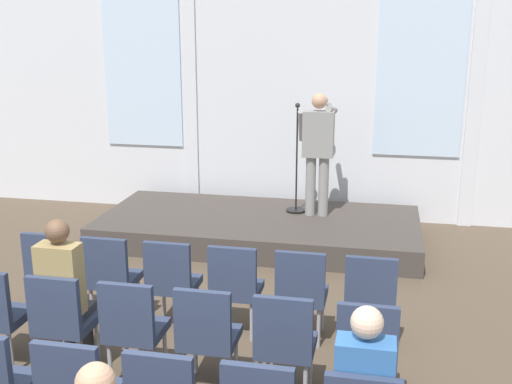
{
  "coord_description": "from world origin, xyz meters",
  "views": [
    {
      "loc": [
        1.62,
        -3.41,
        2.94
      ],
      "look_at": [
        0.23,
        3.39,
        1.06
      ],
      "focal_mm": 43.84,
      "sensor_mm": 36.0,
      "label": 1
    }
  ],
  "objects_px": {
    "chair_r0_c2": "(172,278)",
    "chair_r1_c1": "(62,317)",
    "chair_r0_c0": "(52,268)",
    "speaker": "(318,145)",
    "audience_r1_c1": "(64,288)",
    "chair_r1_c5": "(367,348)",
    "chair_r0_c1": "(111,273)",
    "chair_r0_c3": "(235,284)",
    "chair_r1_c4": "(285,339)",
    "chair_r0_c4": "(301,289)",
    "chair_r1_c3": "(207,332)",
    "mic_stand": "(296,189)",
    "chair_r1_c2": "(133,324)",
    "chair_r0_c5": "(370,295)"
  },
  "relations": [
    {
      "from": "chair_r0_c0",
      "to": "chair_r0_c5",
      "type": "height_order",
      "value": "same"
    },
    {
      "from": "chair_r1_c5",
      "to": "chair_r0_c2",
      "type": "bearing_deg",
      "value": 152.76
    },
    {
      "from": "mic_stand",
      "to": "chair_r1_c5",
      "type": "distance_m",
      "value": 4.27
    },
    {
      "from": "chair_r0_c5",
      "to": "chair_r0_c0",
      "type": "bearing_deg",
      "value": 180.0
    },
    {
      "from": "mic_stand",
      "to": "chair_r0_c5",
      "type": "distance_m",
      "value": 3.33
    },
    {
      "from": "chair_r1_c1",
      "to": "chair_r1_c4",
      "type": "height_order",
      "value": "same"
    },
    {
      "from": "chair_r0_c1",
      "to": "chair_r1_c4",
      "type": "xyz_separation_m",
      "value": [
        1.91,
        -0.98,
        0.0
      ]
    },
    {
      "from": "chair_r0_c2",
      "to": "chair_r1_c1",
      "type": "relative_size",
      "value": 1.0
    },
    {
      "from": "chair_r1_c3",
      "to": "chair_r1_c4",
      "type": "bearing_deg",
      "value": 0.0
    },
    {
      "from": "speaker",
      "to": "chair_r1_c2",
      "type": "xyz_separation_m",
      "value": [
        -1.09,
        -4.02,
        -0.79
      ]
    },
    {
      "from": "chair_r0_c4",
      "to": "chair_r0_c5",
      "type": "distance_m",
      "value": 0.64
    },
    {
      "from": "chair_r0_c5",
      "to": "chair_r1_c5",
      "type": "bearing_deg",
      "value": -90.0
    },
    {
      "from": "speaker",
      "to": "chair_r1_c1",
      "type": "distance_m",
      "value": 4.45
    },
    {
      "from": "chair_r0_c3",
      "to": "chair_r1_c5",
      "type": "relative_size",
      "value": 1.0
    },
    {
      "from": "chair_r0_c1",
      "to": "chair_r0_c3",
      "type": "xyz_separation_m",
      "value": [
        1.27,
        0.0,
        0.0
      ]
    },
    {
      "from": "speaker",
      "to": "chair_r1_c3",
      "type": "distance_m",
      "value": 4.13
    },
    {
      "from": "chair_r1_c2",
      "to": "chair_r1_c5",
      "type": "xyz_separation_m",
      "value": [
        1.91,
        0.0,
        0.0
      ]
    },
    {
      "from": "chair_r1_c1",
      "to": "chair_r0_c4",
      "type": "bearing_deg",
      "value": 27.24
    },
    {
      "from": "chair_r0_c4",
      "to": "audience_r1_c1",
      "type": "relative_size",
      "value": 0.68
    },
    {
      "from": "chair_r0_c0",
      "to": "chair_r1_c1",
      "type": "xyz_separation_m",
      "value": [
        0.64,
        -0.98,
        0.0
      ]
    },
    {
      "from": "speaker",
      "to": "audience_r1_c1",
      "type": "relative_size",
      "value": 1.23
    },
    {
      "from": "mic_stand",
      "to": "chair_r1_c2",
      "type": "xyz_separation_m",
      "value": [
        -0.78,
        -4.12,
        -0.13
      ]
    },
    {
      "from": "speaker",
      "to": "chair_r1_c1",
      "type": "height_order",
      "value": "speaker"
    },
    {
      "from": "audience_r1_c1",
      "to": "chair_r1_c3",
      "type": "xyz_separation_m",
      "value": [
        1.27,
        -0.08,
        -0.23
      ]
    },
    {
      "from": "chair_r0_c0",
      "to": "audience_r1_c1",
      "type": "distance_m",
      "value": 1.13
    },
    {
      "from": "speaker",
      "to": "chair_r1_c5",
      "type": "bearing_deg",
      "value": -78.45
    },
    {
      "from": "chair_r1_c2",
      "to": "chair_r0_c4",
      "type": "bearing_deg",
      "value": 37.67
    },
    {
      "from": "mic_stand",
      "to": "audience_r1_c1",
      "type": "distance_m",
      "value": 4.28
    },
    {
      "from": "chair_r0_c3",
      "to": "chair_r1_c1",
      "type": "distance_m",
      "value": 1.61
    },
    {
      "from": "chair_r1_c1",
      "to": "speaker",
      "type": "bearing_deg",
      "value": 66.8
    },
    {
      "from": "chair_r0_c2",
      "to": "chair_r0_c4",
      "type": "xyz_separation_m",
      "value": [
        1.27,
        0.0,
        0.0
      ]
    },
    {
      "from": "chair_r1_c1",
      "to": "mic_stand",
      "type": "bearing_deg",
      "value": 70.97
    },
    {
      "from": "chair_r0_c1",
      "to": "mic_stand",
      "type": "bearing_deg",
      "value": 65.62
    },
    {
      "from": "chair_r1_c4",
      "to": "chair_r0_c4",
      "type": "bearing_deg",
      "value": 90.0
    },
    {
      "from": "chair_r1_c3",
      "to": "chair_r1_c4",
      "type": "distance_m",
      "value": 0.64
    },
    {
      "from": "chair_r0_c3",
      "to": "chair_r0_c4",
      "type": "height_order",
      "value": "same"
    },
    {
      "from": "chair_r1_c3",
      "to": "speaker",
      "type": "bearing_deg",
      "value": 83.61
    },
    {
      "from": "chair_r0_c3",
      "to": "chair_r0_c4",
      "type": "relative_size",
      "value": 1.0
    },
    {
      "from": "chair_r0_c0",
      "to": "chair_r0_c2",
      "type": "relative_size",
      "value": 1.0
    },
    {
      "from": "chair_r1_c1",
      "to": "audience_r1_c1",
      "type": "distance_m",
      "value": 0.24
    },
    {
      "from": "chair_r0_c2",
      "to": "chair_r1_c4",
      "type": "relative_size",
      "value": 1.0
    },
    {
      "from": "speaker",
      "to": "chair_r1_c5",
      "type": "relative_size",
      "value": 1.81
    },
    {
      "from": "chair_r1_c5",
      "to": "audience_r1_c1",
      "type": "bearing_deg",
      "value": 178.25
    },
    {
      "from": "chair_r0_c2",
      "to": "chair_r1_c3",
      "type": "distance_m",
      "value": 1.17
    },
    {
      "from": "audience_r1_c1",
      "to": "chair_r1_c2",
      "type": "bearing_deg",
      "value": -6.98
    },
    {
      "from": "mic_stand",
      "to": "chair_r1_c1",
      "type": "distance_m",
      "value": 4.36
    },
    {
      "from": "chair_r0_c4",
      "to": "chair_r1_c4",
      "type": "relative_size",
      "value": 1.0
    },
    {
      "from": "chair_r0_c2",
      "to": "chair_r0_c5",
      "type": "relative_size",
      "value": 1.0
    },
    {
      "from": "speaker",
      "to": "chair_r1_c1",
      "type": "xyz_separation_m",
      "value": [
        -1.72,
        -4.02,
        -0.79
      ]
    },
    {
      "from": "audience_r1_c1",
      "to": "mic_stand",
      "type": "bearing_deg",
      "value": 70.63
    }
  ]
}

